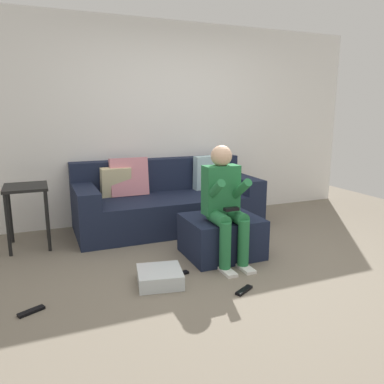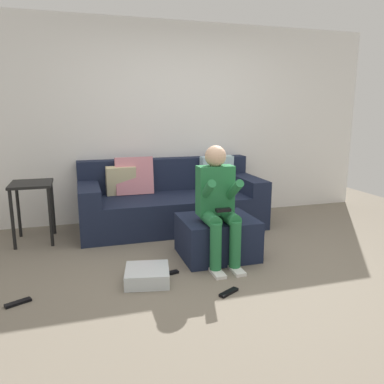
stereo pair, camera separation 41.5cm
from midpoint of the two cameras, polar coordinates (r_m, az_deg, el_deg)
The scene contains 10 objects.
ground_plane at distance 3.58m, azimuth 5.32°, elevation -12.02°, with size 7.25×7.25×0.00m, color slate.
wall_back at distance 5.24m, azimuth -5.42°, elevation 10.39°, with size 5.58×0.10×2.61m, color white.
couch_sectional at distance 4.85m, azimuth -6.39°, elevation -1.54°, with size 2.28×0.99×0.89m.
ottoman at distance 3.89m, azimuth 1.42°, elevation -6.72°, with size 0.74×0.64×0.41m, color #192138.
person_seated at distance 3.60m, azimuth 1.72°, elevation -1.20°, with size 0.35×0.57×1.14m.
storage_bin at distance 3.36m, azimuth -8.53°, elevation -12.63°, with size 0.38×0.37×0.13m, color silver.
side_table at distance 4.49m, azimuth -26.23°, elevation -0.80°, with size 0.44×0.50×0.68m.
remote_near_ottoman at distance 3.22m, azimuth 4.12°, elevation -14.68°, with size 0.20×0.05×0.02m, color black.
remote_by_storage_bin at distance 3.51m, azimuth -5.42°, elevation -12.31°, with size 0.18×0.05×0.02m, color black.
remote_under_side_table at distance 3.24m, azimuth -26.72°, elevation -15.90°, with size 0.19×0.05×0.02m, color black.
Camera 1 is at (-1.74, -2.81, 1.47)m, focal length 35.27 mm.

